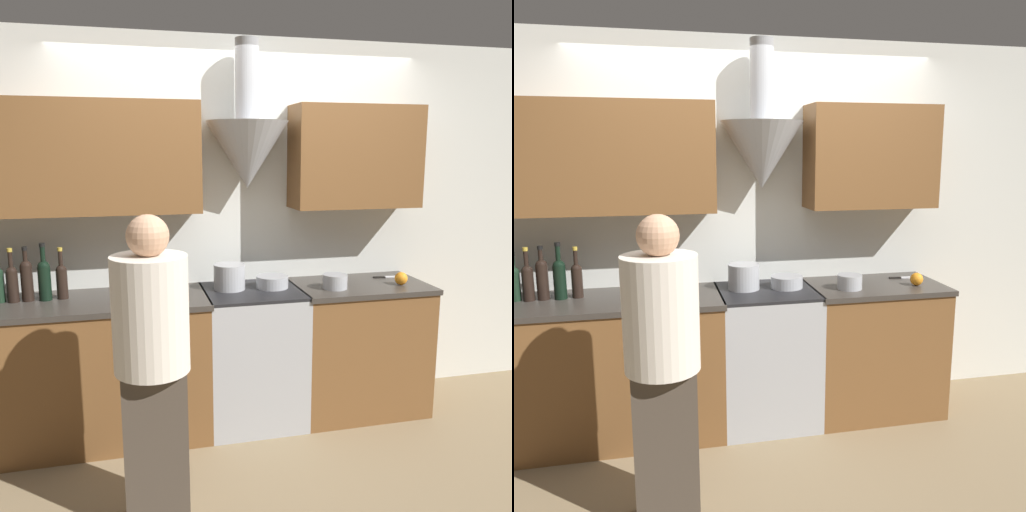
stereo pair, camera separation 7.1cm
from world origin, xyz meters
The scene contains 16 objects.
ground_plane centered at (0.00, 0.00, 0.00)m, with size 12.00×12.00×0.00m, color #847051.
wall_back centered at (-0.11, 0.62, 1.48)m, with size 8.40×0.55×2.60m.
counter_left centered at (-1.09, 0.35, 0.47)m, with size 1.56×0.62×0.93m.
counter_right centered at (0.77, 0.35, 0.47)m, with size 0.93×0.62×0.93m.
stove_range centered at (0.00, 0.35, 0.47)m, with size 0.65×0.60×0.93m.
wine_bottle_2 centered at (-1.58, 0.43, 1.05)m, with size 0.07×0.07×0.31m.
wine_bottle_3 centered at (-1.50, 0.41, 1.06)m, with size 0.07×0.07×0.34m.
wine_bottle_4 centered at (-1.41, 0.42, 1.07)m, with size 0.07×0.07×0.34m.
wine_bottle_5 centered at (-1.31, 0.42, 1.07)m, with size 0.08×0.08×0.36m.
wine_bottle_6 centered at (-1.21, 0.43, 1.05)m, with size 0.07×0.07×0.33m.
stock_pot centered at (-0.15, 0.41, 1.01)m, with size 0.21×0.21×0.17m.
mixing_bowl centered at (0.15, 0.38, 0.97)m, with size 0.22×0.22×0.08m.
orange_fruit centered at (1.04, 0.25, 0.97)m, with size 0.09×0.09×0.09m.
saucepan centered at (0.55, 0.26, 0.98)m, with size 0.17×0.17×0.10m.
chefs_knife centered at (1.06, 0.47, 0.93)m, with size 0.23×0.05×0.01m.
person_foreground_left centered at (-0.71, -0.55, 0.85)m, with size 0.36×0.36×1.56m.
Camera 2 is at (-0.74, -3.08, 1.84)m, focal length 38.00 mm.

